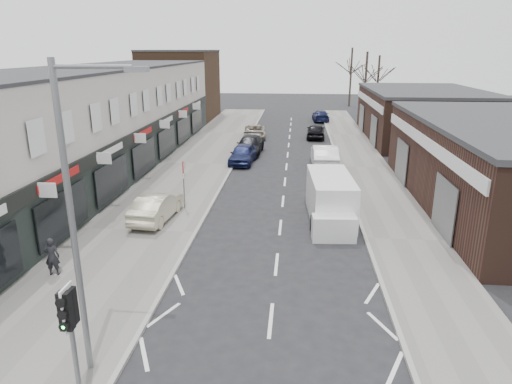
% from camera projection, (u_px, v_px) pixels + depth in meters
% --- Properties ---
extents(ground, '(160.00, 160.00, 0.00)m').
position_uv_depth(ground, '(267.00, 361.00, 12.67)').
color(ground, black).
rests_on(ground, ground).
extents(pavement_left, '(5.50, 64.00, 0.12)m').
position_uv_depth(pavement_left, '(196.00, 164.00, 34.13)').
color(pavement_left, slate).
rests_on(pavement_left, ground).
extents(pavement_right, '(3.50, 64.00, 0.12)m').
position_uv_depth(pavement_right, '(366.00, 168.00, 33.07)').
color(pavement_right, slate).
rests_on(pavement_right, ground).
extents(shop_terrace_left, '(8.00, 41.00, 7.10)m').
position_uv_depth(shop_terrace_left, '(90.00, 121.00, 31.28)').
color(shop_terrace_left, beige).
rests_on(shop_terrace_left, ground).
extents(brick_block_far, '(8.00, 10.00, 8.00)m').
position_uv_depth(brick_block_far, '(181.00, 86.00, 55.37)').
color(brick_block_far, '#432D1C').
rests_on(brick_block_far, ground).
extents(right_unit_far, '(10.00, 16.00, 4.50)m').
position_uv_depth(right_unit_far, '(422.00, 116.00, 43.25)').
color(right_unit_far, '#382219').
rests_on(right_unit_far, ground).
extents(tree_far_a, '(3.60, 3.60, 8.00)m').
position_uv_depth(tree_far_a, '(363.00, 118.00, 57.52)').
color(tree_far_a, '#382D26').
rests_on(tree_far_a, ground).
extents(tree_far_b, '(3.60, 3.60, 7.50)m').
position_uv_depth(tree_far_b, '(375.00, 112.00, 63.01)').
color(tree_far_b, '#382D26').
rests_on(tree_far_b, ground).
extents(tree_far_c, '(3.60, 3.60, 8.50)m').
position_uv_depth(tree_far_c, '(349.00, 106.00, 68.97)').
color(tree_far_c, '#382D26').
rests_on(tree_far_c, ground).
extents(traffic_light, '(0.28, 0.60, 3.10)m').
position_uv_depth(traffic_light, '(69.00, 318.00, 10.40)').
color(traffic_light, slate).
rests_on(traffic_light, pavement_left).
extents(street_lamp, '(2.23, 0.22, 8.00)m').
position_uv_depth(street_lamp, '(77.00, 209.00, 10.91)').
color(street_lamp, slate).
rests_on(street_lamp, pavement_left).
extents(warning_sign, '(0.12, 0.80, 2.70)m').
position_uv_depth(warning_sign, '(184.00, 171.00, 23.85)').
color(warning_sign, slate).
rests_on(warning_sign, pavement_left).
extents(white_van, '(2.33, 5.85, 2.23)m').
position_uv_depth(white_van, '(331.00, 200.00, 22.87)').
color(white_van, white).
rests_on(white_van, ground).
extents(sedan_on_pavement, '(1.78, 4.23, 1.36)m').
position_uv_depth(sedan_on_pavement, '(157.00, 207.00, 22.66)').
color(sedan_on_pavement, '#B5AE91').
rests_on(sedan_on_pavement, pavement_left).
extents(pedestrian, '(0.60, 0.45, 1.50)m').
position_uv_depth(pedestrian, '(52.00, 257.00, 17.05)').
color(pedestrian, black).
rests_on(pedestrian, pavement_left).
extents(parked_car_left_a, '(2.00, 4.35, 1.44)m').
position_uv_depth(parked_car_left_a, '(243.00, 154.00, 34.38)').
color(parked_car_left_a, '#141A40').
rests_on(parked_car_left_a, ground).
extents(parked_car_left_b, '(2.24, 5.04, 1.44)m').
position_uv_depth(parked_car_left_b, '(250.00, 145.00, 37.58)').
color(parked_car_left_b, black).
rests_on(parked_car_left_b, ground).
extents(parked_car_left_c, '(2.41, 4.58, 1.23)m').
position_uv_depth(parked_car_left_c, '(255.00, 132.00, 44.27)').
color(parked_car_left_c, gray).
rests_on(parked_car_left_c, ground).
extents(parked_car_right_a, '(1.86, 5.05, 1.65)m').
position_uv_depth(parked_car_right_a, '(324.00, 156.00, 33.26)').
color(parked_car_right_a, white).
rests_on(parked_car_right_a, ground).
extents(parked_car_right_b, '(1.90, 4.32, 1.45)m').
position_uv_depth(parked_car_right_b, '(316.00, 131.00, 44.14)').
color(parked_car_right_b, black).
rests_on(parked_car_right_b, ground).
extents(parked_car_right_c, '(2.02, 4.59, 1.31)m').
position_uv_depth(parked_car_right_c, '(321.00, 116.00, 54.57)').
color(parked_car_right_c, '#12183A').
rests_on(parked_car_right_c, ground).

